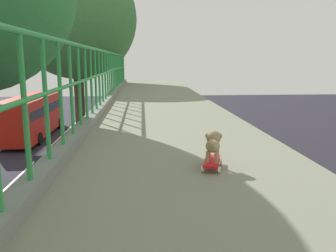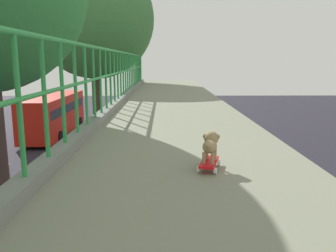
{
  "view_description": "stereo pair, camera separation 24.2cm",
  "coord_description": "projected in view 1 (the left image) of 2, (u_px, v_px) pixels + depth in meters",
  "views": [
    {
      "loc": [
        0.66,
        -2.12,
        6.3
      ],
      "look_at": [
        0.95,
        1.71,
        5.56
      ],
      "focal_mm": 36.6,
      "sensor_mm": 36.0,
      "label": 1
    },
    {
      "loc": [
        0.9,
        -2.13,
        6.3
      ],
      "look_at": [
        0.95,
        1.71,
        5.56
      ],
      "focal_mm": 36.6,
      "sensor_mm": 36.0,
      "label": 2
    }
  ],
  "objects": [
    {
      "name": "overpass_deck",
      "position": [
        209.0,
        249.0,
        2.34
      ],
      "size": [
        2.81,
        33.13,
        0.38
      ],
      "color": "gray",
      "rests_on": "bridge_pier"
    },
    {
      "name": "car_white_seventh",
      "position": [
        55.0,
        163.0,
        19.28
      ],
      "size": [
        2.01,
        4.55,
        1.4
      ],
      "color": "silver",
      "rests_on": "ground"
    },
    {
      "name": "city_bus",
      "position": [
        33.0,
        114.0,
        28.33
      ],
      "size": [
        2.72,
        10.39,
        3.4
      ],
      "color": "red",
      "rests_on": "ground"
    },
    {
      "name": "roadside_tree_far",
      "position": [
        76.0,
        19.0,
        15.81
      ],
      "size": [
        5.63,
        5.63,
        11.0
      ],
      "color": "#4A372A",
      "rests_on": "ground"
    },
    {
      "name": "toy_skateboard",
      "position": [
        212.0,
        162.0,
        3.47
      ],
      "size": [
        0.27,
        0.44,
        0.09
      ],
      "color": "red",
      "rests_on": "overpass_deck"
    },
    {
      "name": "small_dog",
      "position": [
        213.0,
        143.0,
        3.45
      ],
      "size": [
        0.21,
        0.34,
        0.29
      ],
      "color": "#997F57",
      "rests_on": "toy_skateboard"
    }
  ]
}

